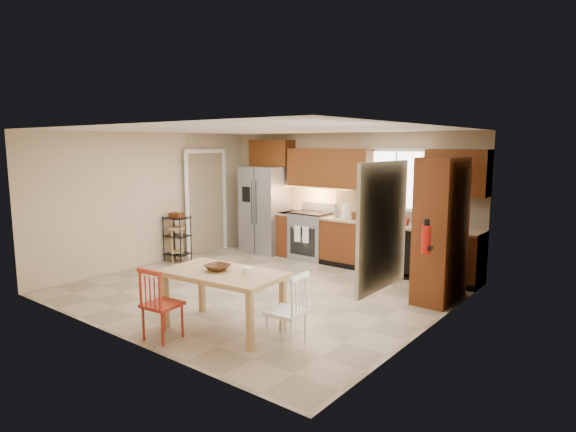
# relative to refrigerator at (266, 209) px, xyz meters

# --- Properties ---
(floor) EXTENTS (5.50, 5.50, 0.00)m
(floor) POSITION_rel_refrigerator_xyz_m (1.70, -2.12, -0.91)
(floor) COLOR tan
(floor) RESTS_ON ground
(ceiling) EXTENTS (5.50, 5.00, 0.02)m
(ceiling) POSITION_rel_refrigerator_xyz_m (1.70, -2.12, 1.59)
(ceiling) COLOR silver
(ceiling) RESTS_ON ground
(wall_back) EXTENTS (5.50, 0.02, 2.50)m
(wall_back) POSITION_rel_refrigerator_xyz_m (1.70, 0.38, 0.34)
(wall_back) COLOR #CCB793
(wall_back) RESTS_ON ground
(wall_front) EXTENTS (5.50, 0.02, 2.50)m
(wall_front) POSITION_rel_refrigerator_xyz_m (1.70, -4.62, 0.34)
(wall_front) COLOR #CCB793
(wall_front) RESTS_ON ground
(wall_left) EXTENTS (0.02, 5.00, 2.50)m
(wall_left) POSITION_rel_refrigerator_xyz_m (-1.05, -2.12, 0.34)
(wall_left) COLOR #CCB793
(wall_left) RESTS_ON ground
(wall_right) EXTENTS (0.02, 5.00, 2.50)m
(wall_right) POSITION_rel_refrigerator_xyz_m (4.45, -2.12, 0.34)
(wall_right) COLOR #CCB793
(wall_right) RESTS_ON ground
(refrigerator) EXTENTS (0.92, 0.75, 1.82)m
(refrigerator) POSITION_rel_refrigerator_xyz_m (0.00, 0.00, 0.00)
(refrigerator) COLOR gray
(refrigerator) RESTS_ON floor
(range_stove) EXTENTS (0.76, 0.63, 0.92)m
(range_stove) POSITION_rel_refrigerator_xyz_m (1.15, 0.06, -0.45)
(range_stove) COLOR gray
(range_stove) RESTS_ON floor
(base_cabinet_narrow) EXTENTS (0.30, 0.60, 0.90)m
(base_cabinet_narrow) POSITION_rel_refrigerator_xyz_m (0.60, 0.08, -0.46)
(base_cabinet_narrow) COLOR #612C11
(base_cabinet_narrow) RESTS_ON floor
(base_cabinet_run) EXTENTS (2.92, 0.60, 0.90)m
(base_cabinet_run) POSITION_rel_refrigerator_xyz_m (2.99, 0.08, -0.46)
(base_cabinet_run) COLOR #612C11
(base_cabinet_run) RESTS_ON floor
(dishwasher) EXTENTS (0.60, 0.02, 0.78)m
(dishwasher) POSITION_rel_refrigerator_xyz_m (3.55, -0.22, -0.46)
(dishwasher) COLOR black
(dishwasher) RESTS_ON floor
(backsplash) EXTENTS (2.92, 0.03, 0.55)m
(backsplash) POSITION_rel_refrigerator_xyz_m (2.99, 0.36, 0.27)
(backsplash) COLOR #C5B994
(backsplash) RESTS_ON wall_back
(upper_over_fridge) EXTENTS (1.00, 0.35, 0.55)m
(upper_over_fridge) POSITION_rel_refrigerator_xyz_m (0.00, 0.20, 1.19)
(upper_over_fridge) COLOR #632E10
(upper_over_fridge) RESTS_ON wall_back
(upper_left_block) EXTENTS (1.80, 0.35, 0.75)m
(upper_left_block) POSITION_rel_refrigerator_xyz_m (1.45, 0.20, 0.92)
(upper_left_block) COLOR #632E10
(upper_left_block) RESTS_ON wall_back
(upper_right_block) EXTENTS (1.00, 0.35, 0.75)m
(upper_right_block) POSITION_rel_refrigerator_xyz_m (3.95, 0.20, 0.92)
(upper_right_block) COLOR #632E10
(upper_right_block) RESTS_ON wall_back
(window_back) EXTENTS (1.12, 0.04, 1.12)m
(window_back) POSITION_rel_refrigerator_xyz_m (2.80, 0.35, 0.74)
(window_back) COLOR white
(window_back) RESTS_ON wall_back
(sink) EXTENTS (0.62, 0.46, 0.16)m
(sink) POSITION_rel_refrigerator_xyz_m (2.80, 0.08, -0.05)
(sink) COLOR gray
(sink) RESTS_ON base_cabinet_run
(undercab_glow) EXTENTS (1.60, 0.30, 0.01)m
(undercab_glow) POSITION_rel_refrigerator_xyz_m (1.15, 0.17, 0.52)
(undercab_glow) COLOR #FFBF66
(undercab_glow) RESTS_ON wall_back
(soap_bottle) EXTENTS (0.09, 0.09, 0.19)m
(soap_bottle) POSITION_rel_refrigerator_xyz_m (3.18, -0.02, 0.09)
(soap_bottle) COLOR #B6160C
(soap_bottle) RESTS_ON base_cabinet_run
(paper_towel) EXTENTS (0.12, 0.12, 0.28)m
(paper_towel) POSITION_rel_refrigerator_xyz_m (1.95, 0.03, 0.13)
(paper_towel) COLOR white
(paper_towel) RESTS_ON base_cabinet_run
(canister_steel) EXTENTS (0.11, 0.11, 0.18)m
(canister_steel) POSITION_rel_refrigerator_xyz_m (1.75, 0.03, 0.08)
(canister_steel) COLOR gray
(canister_steel) RESTS_ON base_cabinet_run
(canister_wood) EXTENTS (0.10, 0.10, 0.14)m
(canister_wood) POSITION_rel_refrigerator_xyz_m (2.15, -0.00, 0.06)
(canister_wood) COLOR #4C2714
(canister_wood) RESTS_ON base_cabinet_run
(pantry) EXTENTS (0.50, 0.95, 2.10)m
(pantry) POSITION_rel_refrigerator_xyz_m (4.13, -0.93, 0.14)
(pantry) COLOR #612C11
(pantry) RESTS_ON floor
(fire_extinguisher) EXTENTS (0.12, 0.12, 0.36)m
(fire_extinguisher) POSITION_rel_refrigerator_xyz_m (4.33, -1.98, 0.19)
(fire_extinguisher) COLOR #B6160C
(fire_extinguisher) RESTS_ON wall_right
(window_right) EXTENTS (0.04, 1.02, 1.32)m
(window_right) POSITION_rel_refrigerator_xyz_m (4.38, -3.27, 0.54)
(window_right) COLOR white
(window_right) RESTS_ON wall_right
(doorway) EXTENTS (0.04, 0.95, 2.10)m
(doorway) POSITION_rel_refrigerator_xyz_m (-0.97, -0.82, 0.14)
(doorway) COLOR #8C7A59
(doorway) RESTS_ON wall_left
(dining_table) EXTENTS (1.56, 0.98, 0.72)m
(dining_table) POSITION_rel_refrigerator_xyz_m (2.45, -3.67, -0.55)
(dining_table) COLOR tan
(dining_table) RESTS_ON floor
(chair_red) EXTENTS (0.45, 0.45, 0.87)m
(chair_red) POSITION_rel_refrigerator_xyz_m (2.10, -4.32, -0.48)
(chair_red) COLOR #A52D19
(chair_red) RESTS_ON floor
(chair_white) EXTENTS (0.45, 0.45, 0.87)m
(chair_white) POSITION_rel_refrigerator_xyz_m (3.40, -3.62, -0.48)
(chair_white) COLOR white
(chair_white) RESTS_ON floor
(table_bowl) EXTENTS (0.33, 0.33, 0.07)m
(table_bowl) POSITION_rel_refrigerator_xyz_m (2.35, -3.67, -0.18)
(table_bowl) COLOR #4C2714
(table_bowl) RESTS_ON dining_table
(table_jar) EXTENTS (0.11, 0.11, 0.12)m
(table_jar) POSITION_rel_refrigerator_xyz_m (2.77, -3.58, -0.15)
(table_jar) COLOR white
(table_jar) RESTS_ON dining_table
(bar_stool) EXTENTS (0.37, 0.37, 0.68)m
(bar_stool) POSITION_rel_refrigerator_xyz_m (-0.80, -1.76, -0.57)
(bar_stool) COLOR tan
(bar_stool) RESTS_ON floor
(utility_cart) EXTENTS (0.51, 0.43, 0.92)m
(utility_cart) POSITION_rel_refrigerator_xyz_m (-0.80, -1.74, -0.45)
(utility_cart) COLOR black
(utility_cart) RESTS_ON floor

